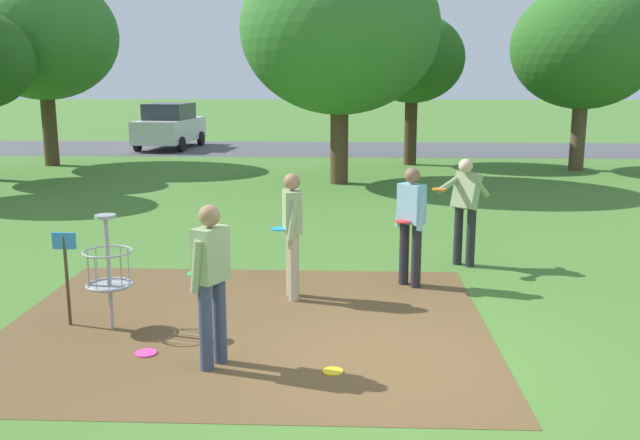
{
  "coord_description": "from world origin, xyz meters",
  "views": [
    {
      "loc": [
        -0.42,
        -6.92,
        2.97
      ],
      "look_at": [
        -0.83,
        2.53,
        1.0
      ],
      "focal_mm": 39.13,
      "sensor_mm": 36.0,
      "label": 1
    }
  ],
  "objects_px": {
    "player_waiting_right": "(292,228)",
    "parked_car_leftmost": "(170,126)",
    "disc_golf_basket": "(104,267)",
    "tree_near_right": "(43,37)",
    "frisbee_near_basket": "(333,371)",
    "tree_far_left": "(412,59)",
    "tree_near_left": "(340,29)",
    "player_foreground_watching": "(411,220)",
    "player_throwing": "(465,205)",
    "player_waiting_left": "(211,277)",
    "frisbee_scattered_b": "(146,353)",
    "tree_mid_right": "(585,47)"
  },
  "relations": [
    {
      "from": "frisbee_scattered_b",
      "to": "tree_near_right",
      "type": "xyz_separation_m",
      "value": [
        -7.77,
        15.83,
        4.18
      ]
    },
    {
      "from": "tree_mid_right",
      "to": "tree_far_left",
      "type": "distance_m",
      "value": 5.31
    },
    {
      "from": "tree_near_left",
      "to": "frisbee_scattered_b",
      "type": "bearing_deg",
      "value": -98.85
    },
    {
      "from": "player_waiting_left",
      "to": "parked_car_leftmost",
      "type": "relative_size",
      "value": 0.39
    },
    {
      "from": "tree_near_right",
      "to": "player_foreground_watching",
      "type": "bearing_deg",
      "value": -50.59
    },
    {
      "from": "frisbee_scattered_b",
      "to": "player_waiting_left",
      "type": "bearing_deg",
      "value": -19.18
    },
    {
      "from": "frisbee_scattered_b",
      "to": "tree_far_left",
      "type": "distance_m",
      "value": 17.41
    },
    {
      "from": "player_waiting_left",
      "to": "tree_far_left",
      "type": "bearing_deg",
      "value": 78.45
    },
    {
      "from": "player_foreground_watching",
      "to": "player_waiting_left",
      "type": "xyz_separation_m",
      "value": [
        -2.27,
        -2.92,
        0.0
      ]
    },
    {
      "from": "tree_near_left",
      "to": "tree_mid_right",
      "type": "relative_size",
      "value": 1.13
    },
    {
      "from": "player_foreground_watching",
      "to": "tree_far_left",
      "type": "bearing_deg",
      "value": 85.2
    },
    {
      "from": "player_throwing",
      "to": "player_waiting_left",
      "type": "distance_m",
      "value": 5.16
    },
    {
      "from": "disc_golf_basket",
      "to": "frisbee_scattered_b",
      "type": "distance_m",
      "value": 1.27
    },
    {
      "from": "player_foreground_watching",
      "to": "player_waiting_right",
      "type": "height_order",
      "value": "same"
    },
    {
      "from": "frisbee_near_basket",
      "to": "parked_car_leftmost",
      "type": "distance_m",
      "value": 23.05
    },
    {
      "from": "player_waiting_right",
      "to": "tree_far_left",
      "type": "xyz_separation_m",
      "value": [
        2.8,
        14.52,
        2.51
      ]
    },
    {
      "from": "player_throwing",
      "to": "player_waiting_right",
      "type": "bearing_deg",
      "value": -145.71
    },
    {
      "from": "player_throwing",
      "to": "player_waiting_left",
      "type": "height_order",
      "value": "same"
    },
    {
      "from": "player_foreground_watching",
      "to": "tree_far_left",
      "type": "height_order",
      "value": "tree_far_left"
    },
    {
      "from": "disc_golf_basket",
      "to": "player_throwing",
      "type": "bearing_deg",
      "value": 32.6
    },
    {
      "from": "frisbee_near_basket",
      "to": "tree_far_left",
      "type": "height_order",
      "value": "tree_far_left"
    },
    {
      "from": "disc_golf_basket",
      "to": "player_throwing",
      "type": "distance_m",
      "value": 5.58
    },
    {
      "from": "disc_golf_basket",
      "to": "tree_near_right",
      "type": "relative_size",
      "value": 0.22
    },
    {
      "from": "parked_car_leftmost",
      "to": "player_waiting_right",
      "type": "bearing_deg",
      "value": -71.18
    },
    {
      "from": "player_throwing",
      "to": "frisbee_scattered_b",
      "type": "xyz_separation_m",
      "value": [
        -4.01,
        -3.77,
        -0.98
      ]
    },
    {
      "from": "player_waiting_left",
      "to": "tree_near_left",
      "type": "relative_size",
      "value": 0.26
    },
    {
      "from": "tree_near_left",
      "to": "parked_car_leftmost",
      "type": "xyz_separation_m",
      "value": [
        -7.1,
        9.21,
        -3.24
      ]
    },
    {
      "from": "disc_golf_basket",
      "to": "player_waiting_right",
      "type": "relative_size",
      "value": 0.81
    },
    {
      "from": "player_waiting_left",
      "to": "tree_far_left",
      "type": "xyz_separation_m",
      "value": [
        3.44,
        16.81,
        2.51
      ]
    },
    {
      "from": "tree_far_left",
      "to": "tree_near_left",
      "type": "bearing_deg",
      "value": -118.6
    },
    {
      "from": "frisbee_scattered_b",
      "to": "tree_far_left",
      "type": "height_order",
      "value": "tree_far_left"
    },
    {
      "from": "player_waiting_right",
      "to": "parked_car_leftmost",
      "type": "bearing_deg",
      "value": 108.82
    },
    {
      "from": "frisbee_near_basket",
      "to": "player_throwing",
      "type": "bearing_deg",
      "value": 64.69
    },
    {
      "from": "player_waiting_right",
      "to": "frisbee_scattered_b",
      "type": "height_order",
      "value": "player_waiting_right"
    },
    {
      "from": "player_waiting_left",
      "to": "player_waiting_right",
      "type": "xyz_separation_m",
      "value": [
        0.64,
        2.29,
        0.0
      ]
    },
    {
      "from": "frisbee_scattered_b",
      "to": "tree_near_right",
      "type": "distance_m",
      "value": 18.12
    },
    {
      "from": "player_throwing",
      "to": "tree_near_left",
      "type": "bearing_deg",
      "value": 103.89
    },
    {
      "from": "tree_far_left",
      "to": "frisbee_near_basket",
      "type": "bearing_deg",
      "value": -97.38
    },
    {
      "from": "player_throwing",
      "to": "tree_near_left",
      "type": "distance_m",
      "value": 9.31
    },
    {
      "from": "tree_far_left",
      "to": "parked_car_leftmost",
      "type": "bearing_deg",
      "value": 152.33
    },
    {
      "from": "frisbee_near_basket",
      "to": "frisbee_scattered_b",
      "type": "xyz_separation_m",
      "value": [
        -2.04,
        0.39,
        0.0
      ]
    },
    {
      "from": "player_foreground_watching",
      "to": "parked_car_leftmost",
      "type": "height_order",
      "value": "parked_car_leftmost"
    },
    {
      "from": "player_waiting_right",
      "to": "parked_car_leftmost",
      "type": "xyz_separation_m",
      "value": [
        -6.63,
        19.46,
        -0.05
      ]
    },
    {
      "from": "player_foreground_watching",
      "to": "player_throwing",
      "type": "xyz_separation_m",
      "value": [
        0.94,
        1.12,
        0.02
      ]
    },
    {
      "from": "player_waiting_left",
      "to": "frisbee_near_basket",
      "type": "height_order",
      "value": "player_waiting_left"
    },
    {
      "from": "frisbee_near_basket",
      "to": "tree_near_right",
      "type": "xyz_separation_m",
      "value": [
        -9.81,
        16.22,
        4.18
      ]
    },
    {
      "from": "player_throwing",
      "to": "player_waiting_right",
      "type": "height_order",
      "value": "same"
    },
    {
      "from": "tree_near_left",
      "to": "tree_far_left",
      "type": "xyz_separation_m",
      "value": [
        2.33,
        4.27,
        -0.69
      ]
    },
    {
      "from": "player_waiting_right",
      "to": "frisbee_near_basket",
      "type": "height_order",
      "value": "player_waiting_right"
    },
    {
      "from": "frisbee_scattered_b",
      "to": "tree_mid_right",
      "type": "bearing_deg",
      "value": 58.51
    }
  ]
}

